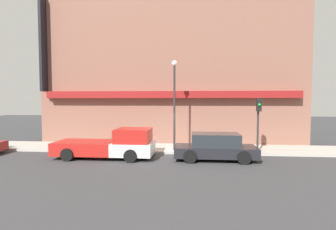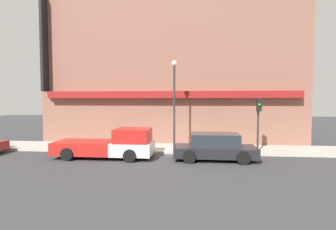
# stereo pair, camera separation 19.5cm
# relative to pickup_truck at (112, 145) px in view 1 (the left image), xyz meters

# --- Properties ---
(ground_plane) EXTENTS (80.00, 80.00, 0.00)m
(ground_plane) POSITION_rel_pickup_truck_xyz_m (3.03, 1.29, -0.76)
(ground_plane) COLOR #38383A
(sidewalk) EXTENTS (36.00, 3.14, 0.16)m
(sidewalk) POSITION_rel_pickup_truck_xyz_m (3.03, 2.86, -0.68)
(sidewalk) COLOR #ADA89E
(sidewalk) RESTS_ON ground
(building) EXTENTS (19.80, 3.80, 11.56)m
(building) POSITION_rel_pickup_truck_xyz_m (3.01, 5.91, 5.01)
(building) COLOR brown
(building) RESTS_ON ground
(pickup_truck) EXTENTS (5.68, 2.31, 1.71)m
(pickup_truck) POSITION_rel_pickup_truck_xyz_m (0.00, 0.00, 0.00)
(pickup_truck) COLOR silver
(pickup_truck) RESTS_ON ground
(parked_car) EXTENTS (4.51, 2.09, 1.49)m
(parked_car) POSITION_rel_pickup_truck_xyz_m (5.93, 0.00, -0.03)
(parked_car) COLOR black
(parked_car) RESTS_ON ground
(fire_hydrant) EXTENTS (0.18, 0.18, 0.70)m
(fire_hydrant) POSITION_rel_pickup_truck_xyz_m (-0.66, 1.89, -0.25)
(fire_hydrant) COLOR #196633
(fire_hydrant) RESTS_ON sidewalk
(street_lamp) EXTENTS (0.36, 0.36, 5.68)m
(street_lamp) POSITION_rel_pickup_truck_xyz_m (3.51, 1.90, 2.94)
(street_lamp) COLOR #2D2D2D
(street_lamp) RESTS_ON sidewalk
(traffic_light) EXTENTS (0.28, 0.42, 3.31)m
(traffic_light) POSITION_rel_pickup_truck_xyz_m (8.63, 1.57, 1.69)
(traffic_light) COLOR #2D2D2D
(traffic_light) RESTS_ON sidewalk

